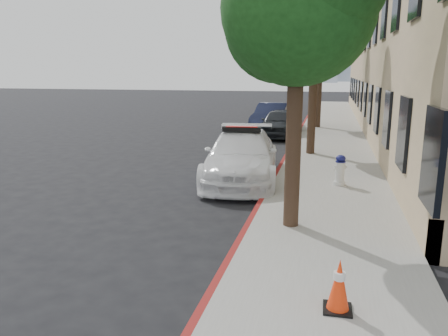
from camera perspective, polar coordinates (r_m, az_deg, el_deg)
name	(u,v)px	position (r m, az deg, el deg)	size (l,w,h in m)	color
ground	(185,195)	(11.37, -5.14, -3.56)	(120.00, 120.00, 0.00)	black
sidewalk	(330,140)	(20.56, 13.67, 3.61)	(3.20, 50.00, 0.15)	gray
curb_strip	(296,138)	(20.61, 9.38, 3.82)	(0.12, 50.00, 0.15)	maroon
building	(448,34)	(26.01, 27.21, 15.32)	(8.00, 36.00, 10.00)	tan
tower_right	(354,7)	(146.65, 16.67, 19.45)	(14.00, 14.00, 44.00)	#9EA8B7
tree_near	(300,6)	(8.41, 9.87, 20.08)	(2.92, 2.82, 5.62)	black
tree_mid	(316,42)	(16.36, 11.91, 15.85)	(2.77, 2.64, 5.43)	black
tree_far	(322,47)	(24.35, 12.63, 15.19)	(3.10, 3.00, 5.81)	black
police_car	(242,156)	(12.74, 2.30, 1.60)	(2.64, 5.20, 1.60)	white
parked_car_mid	(280,123)	(21.53, 7.34, 5.89)	(1.61, 4.00, 1.36)	black
parked_car_far	(272,117)	(23.65, 6.33, 6.63)	(1.56, 4.46, 1.47)	black
fire_hydrant	(340,170)	(12.06, 14.92, -0.30)	(0.35, 0.32, 0.82)	silver
traffic_cone	(339,285)	(5.90, 14.78, -14.59)	(0.37, 0.37, 0.70)	black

